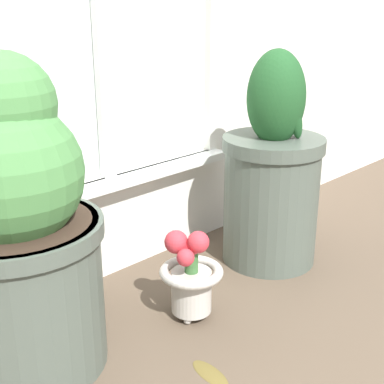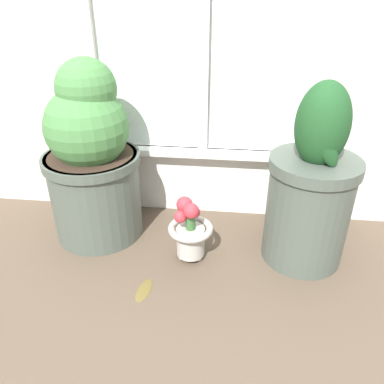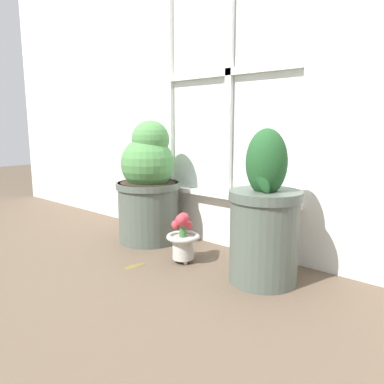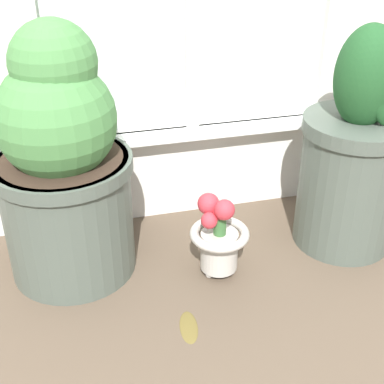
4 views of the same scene
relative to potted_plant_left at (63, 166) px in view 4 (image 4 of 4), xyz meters
name	(u,v)px [view 4 (image 4 of 4)]	position (x,y,z in m)	size (l,w,h in m)	color
ground_plane	(240,308)	(0.39, -0.28, -0.31)	(10.00, 10.00, 0.00)	brown
potted_plant_left	(63,166)	(0.00, 0.00, 0.00)	(0.36, 0.36, 0.67)	#4C564C
potted_plant_right	(353,159)	(0.78, -0.07, -0.05)	(0.30, 0.30, 0.64)	#4C564C
flower_vase	(219,236)	(0.38, -0.13, -0.20)	(0.16, 0.16, 0.24)	#BCB7AD
fallen_leaf	(189,326)	(0.25, -0.32, -0.31)	(0.06, 0.12, 0.01)	brown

